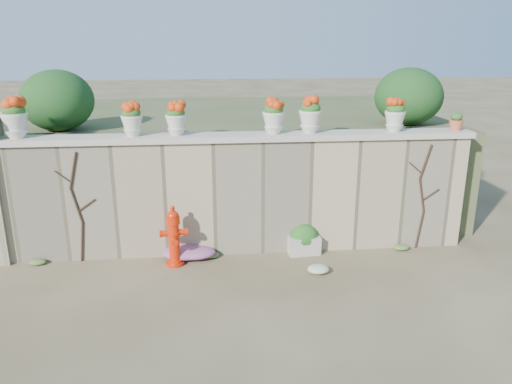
{
  "coord_description": "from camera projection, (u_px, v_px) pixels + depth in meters",
  "views": [
    {
      "loc": [
        -0.49,
        -6.44,
        3.65
      ],
      "look_at": [
        0.27,
        1.4,
        1.2
      ],
      "focal_mm": 35.0,
      "sensor_mm": 36.0,
      "label": 1
    }
  ],
  "objects": [
    {
      "name": "urn_pot_0",
      "position": [
        15.0,
        118.0,
        7.91
      ],
      "size": [
        0.41,
        0.41,
        0.65
      ],
      "color": "beige",
      "rests_on": "wall_cap"
    },
    {
      "name": "stone_wall",
      "position": [
        238.0,
        197.0,
        8.66
      ],
      "size": [
        8.0,
        0.4,
        2.0
      ],
      "primitive_type": "cube",
      "color": "tan",
      "rests_on": "ground"
    },
    {
      "name": "terracotta_pot",
      "position": [
        456.0,
        122.0,
        8.64
      ],
      "size": [
        0.25,
        0.25,
        0.29
      ],
      "color": "#BB5939",
      "rests_on": "wall_cap"
    },
    {
      "name": "raised_fill",
      "position": [
        230.0,
        155.0,
        11.7
      ],
      "size": [
        9.0,
        6.0,
        2.0
      ],
      "primitive_type": "cube",
      "color": "#384C23",
      "rests_on": "ground"
    },
    {
      "name": "vine_left",
      "position": [
        77.0,
        206.0,
        8.21
      ],
      "size": [
        0.6,
        0.04,
        1.91
      ],
      "color": "black",
      "rests_on": "ground"
    },
    {
      "name": "planter_box",
      "position": [
        304.0,
        242.0,
        8.75
      ],
      "size": [
        0.58,
        0.37,
        0.46
      ],
      "rotation": [
        0.0,
        0.0,
        0.09
      ],
      "color": "#BBB09E",
      "rests_on": "ground"
    },
    {
      "name": "urn_pot_5",
      "position": [
        395.0,
        115.0,
        8.5
      ],
      "size": [
        0.35,
        0.35,
        0.55
      ],
      "color": "beige",
      "rests_on": "wall_cap"
    },
    {
      "name": "urn_pot_3",
      "position": [
        274.0,
        116.0,
        8.3
      ],
      "size": [
        0.37,
        0.37,
        0.58
      ],
      "color": "beige",
      "rests_on": "wall_cap"
    },
    {
      "name": "urn_pot_2",
      "position": [
        176.0,
        119.0,
        8.16
      ],
      "size": [
        0.35,
        0.35,
        0.54
      ],
      "color": "beige",
      "rests_on": "wall_cap"
    },
    {
      "name": "fire_hydrant",
      "position": [
        174.0,
        236.0,
        8.21
      ],
      "size": [
        0.45,
        0.32,
        1.04
      ],
      "rotation": [
        0.0,
        0.0,
        0.12
      ],
      "color": "red",
      "rests_on": "ground"
    },
    {
      "name": "urn_pot_4",
      "position": [
        310.0,
        115.0,
        8.36
      ],
      "size": [
        0.39,
        0.39,
        0.61
      ],
      "color": "beige",
      "rests_on": "wall_cap"
    },
    {
      "name": "urn_pot_1",
      "position": [
        132.0,
        120.0,
        8.1
      ],
      "size": [
        0.35,
        0.35,
        0.54
      ],
      "color": "beige",
      "rests_on": "wall_cap"
    },
    {
      "name": "magenta_clump",
      "position": [
        186.0,
        253.0,
        8.49
      ],
      "size": [
        1.02,
        0.68,
        0.27
      ],
      "primitive_type": "ellipsoid",
      "color": "#D029BB",
      "rests_on": "ground"
    },
    {
      "name": "white_flowers",
      "position": [
        322.0,
        268.0,
        8.04
      ],
      "size": [
        0.49,
        0.39,
        0.17
      ],
      "primitive_type": "ellipsoid",
      "color": "white",
      "rests_on": "ground"
    },
    {
      "name": "wall_cap",
      "position": [
        238.0,
        137.0,
        8.35
      ],
      "size": [
        8.1,
        0.52,
        0.1
      ],
      "primitive_type": "cube",
      "color": "#BBB09E",
      "rests_on": "stone_wall"
    },
    {
      "name": "ground",
      "position": [
        247.0,
        300.0,
        7.25
      ],
      "size": [
        80.0,
        80.0,
        0.0
      ],
      "primitive_type": "plane",
      "color": "brown",
      "rests_on": "ground"
    },
    {
      "name": "green_shrub",
      "position": [
        303.0,
        237.0,
        8.73
      ],
      "size": [
        0.65,
        0.59,
        0.62
      ],
      "primitive_type": "ellipsoid",
      "color": "#1E5119",
      "rests_on": "ground"
    },
    {
      "name": "back_shrub_left",
      "position": [
        57.0,
        100.0,
        9.05
      ],
      "size": [
        1.3,
        1.3,
        1.1
      ],
      "primitive_type": "ellipsoid",
      "color": "#143814",
      "rests_on": "raised_fill"
    },
    {
      "name": "back_shrub_right",
      "position": [
        409.0,
        96.0,
        9.65
      ],
      "size": [
        1.3,
        1.3,
        1.1
      ],
      "primitive_type": "ellipsoid",
      "color": "#143814",
      "rests_on": "raised_fill"
    },
    {
      "name": "vine_right",
      "position": [
        422.0,
        196.0,
        8.75
      ],
      "size": [
        0.6,
        0.04,
        1.91
      ],
      "color": "black",
      "rests_on": "ground"
    }
  ]
}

